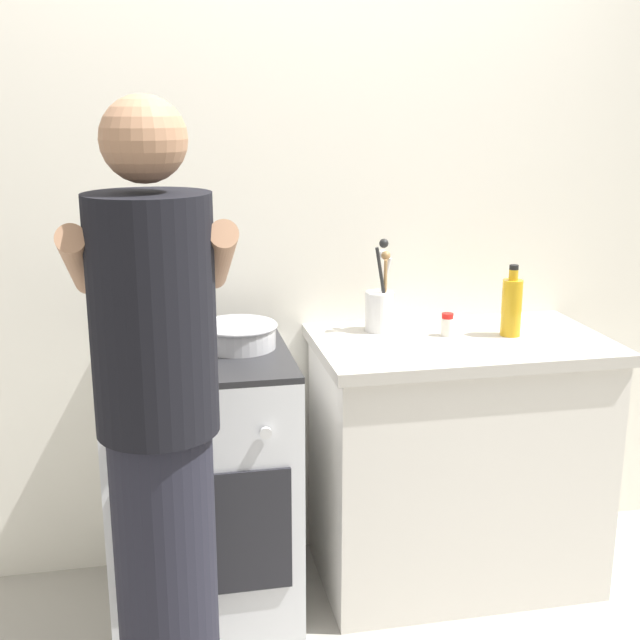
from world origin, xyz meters
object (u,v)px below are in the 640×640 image
(pot, at_px, (151,341))
(mixing_bowl, at_px, (238,334))
(stove_range, at_px, (201,483))
(spice_bottle, at_px, (447,325))
(person, at_px, (160,444))
(utensil_crock, at_px, (380,306))
(oil_bottle, at_px, (512,306))

(pot, height_order, mixing_bowl, pot)
(stove_range, height_order, spice_bottle, spice_bottle)
(pot, bearing_deg, stove_range, 1.29)
(mixing_bowl, distance_m, spice_bottle, 0.72)
(stove_range, relative_size, person, 0.53)
(mixing_bowl, bearing_deg, pot, -169.12)
(stove_range, height_order, mixing_bowl, mixing_bowl)
(pot, relative_size, mixing_bowl, 1.08)
(utensil_crock, distance_m, oil_bottle, 0.45)
(pot, relative_size, spice_bottle, 3.58)
(utensil_crock, bearing_deg, oil_bottle, -19.16)
(stove_range, bearing_deg, mixing_bowl, 19.90)
(stove_range, xyz_separation_m, oil_bottle, (1.08, 0.01, 0.55))
(person, bearing_deg, spice_bottle, 33.84)
(stove_range, bearing_deg, utensil_crock, 13.68)
(mixing_bowl, relative_size, person, 0.16)
(stove_range, distance_m, utensil_crock, 0.86)
(person, bearing_deg, mixing_bowl, 68.28)
(mixing_bowl, height_order, utensil_crock, utensil_crock)
(stove_range, distance_m, mixing_bowl, 0.52)
(utensil_crock, height_order, spice_bottle, utensil_crock)
(stove_range, height_order, oil_bottle, oil_bottle)
(pot, distance_m, utensil_crock, 0.81)
(spice_bottle, xyz_separation_m, oil_bottle, (0.22, -0.04, 0.07))
(person, bearing_deg, stove_range, 78.53)
(stove_range, height_order, utensil_crock, utensil_crock)
(mixing_bowl, distance_m, person, 0.72)
(oil_bottle, height_order, person, person)
(utensil_crock, height_order, person, person)
(utensil_crock, bearing_deg, pot, -168.45)
(utensil_crock, height_order, oil_bottle, utensil_crock)
(utensil_crock, bearing_deg, person, -135.17)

